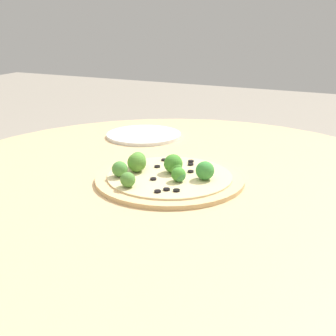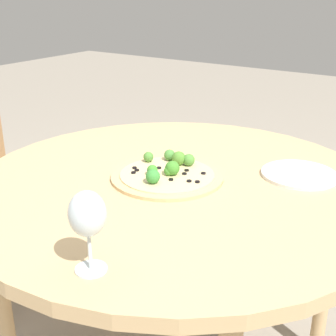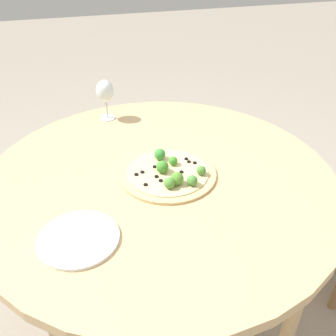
# 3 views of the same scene
# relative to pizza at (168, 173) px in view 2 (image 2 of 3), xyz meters

# --- Properties ---
(dining_table) EXTENTS (1.22, 1.22, 0.75)m
(dining_table) POSITION_rel_pizza_xyz_m (0.03, -0.01, -0.07)
(dining_table) COLOR tan
(dining_table) RESTS_ON ground_plane
(pizza) EXTENTS (0.33, 0.33, 0.06)m
(pizza) POSITION_rel_pizza_xyz_m (0.00, 0.00, 0.00)
(pizza) COLOR tan
(pizza) RESTS_ON dining_table
(wine_glass) EXTENTS (0.08, 0.08, 0.17)m
(wine_glass) POSITION_rel_pizza_xyz_m (0.14, -0.49, 0.11)
(wine_glass) COLOR silver
(wine_glass) RESTS_ON dining_table
(plate_near) EXTENTS (0.23, 0.23, 0.01)m
(plate_near) POSITION_rel_pizza_xyz_m (0.32, 0.23, -0.01)
(plate_near) COLOR silver
(plate_near) RESTS_ON dining_table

